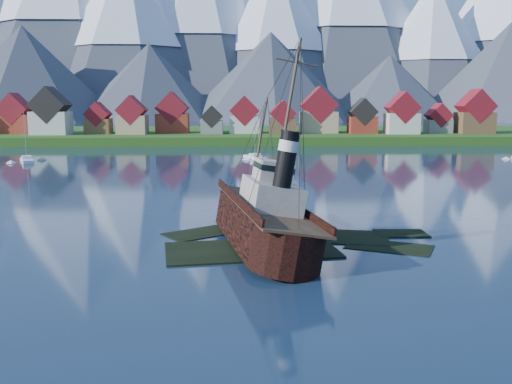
{
  "coord_description": "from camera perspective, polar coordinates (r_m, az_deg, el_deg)",
  "views": [
    {
      "loc": [
        -4.35,
        -60.52,
        15.99
      ],
      "look_at": [
        -2.26,
        6.0,
        5.0
      ],
      "focal_mm": 40.0,
      "sensor_mm": 36.0,
      "label": 1
    }
  ],
  "objects": [
    {
      "name": "sailboat_c",
      "position": [
        155.99,
        -21.93,
        2.92
      ],
      "size": [
        6.55,
        10.26,
        13.05
      ],
      "rotation": [
        0.0,
        0.0,
        0.43
      ],
      "color": "white",
      "rests_on": "ground"
    },
    {
      "name": "town",
      "position": [
        214.76,
        -9.57,
        7.38
      ],
      "size": [
        250.96,
        16.69,
        17.3
      ],
      "color": "maroon",
      "rests_on": "ground"
    },
    {
      "name": "tugboat_wreck",
      "position": [
        63.36,
        0.29,
        -2.49
      ],
      "size": [
        6.89,
        29.68,
        23.52
      ],
      "rotation": [
        0.0,
        0.17,
        0.18
      ],
      "color": "black",
      "rests_on": "ground"
    },
    {
      "name": "shoal",
      "position": [
        65.06,
        3.68,
        -5.19
      ],
      "size": [
        31.71,
        21.24,
        1.14
      ],
      "color": "black",
      "rests_on": "ground"
    },
    {
      "name": "seawall",
      "position": [
        193.23,
        -0.5,
        4.63
      ],
      "size": [
        600.0,
        2.5,
        2.0
      ],
      "primitive_type": "cube",
      "color": "#3F3D38",
      "rests_on": "ground"
    },
    {
      "name": "ground",
      "position": [
        62.75,
        2.25,
        -5.39
      ],
      "size": [
        1400.0,
        1400.0,
        0.0
      ],
      "primitive_type": "plane",
      "color": "#172A42",
      "rests_on": "ground"
    },
    {
      "name": "sailboat_e",
      "position": [
        151.95,
        -0.1,
        3.43
      ],
      "size": [
        6.21,
        10.31,
        11.73
      ],
      "rotation": [
        0.0,
        0.0,
        0.39
      ],
      "color": "white",
      "rests_on": "ground"
    },
    {
      "name": "shore_bank",
      "position": [
        231.12,
        -0.72,
        5.41
      ],
      "size": [
        600.0,
        80.0,
        3.2
      ],
      "primitive_type": "cube",
      "color": "#224E16",
      "rests_on": "ground"
    },
    {
      "name": "mountains",
      "position": [
        546.74,
        -1.47,
        17.08
      ],
      "size": [
        965.0,
        340.0,
        205.0
      ],
      "color": "#2D333D",
      "rests_on": "ground"
    }
  ]
}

